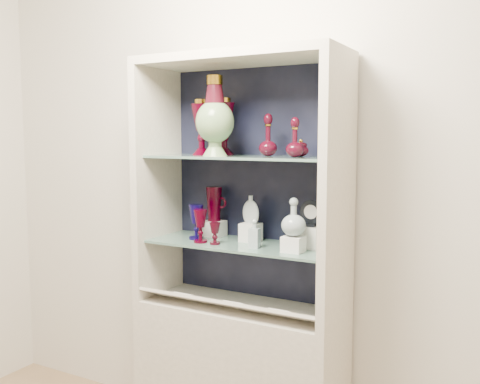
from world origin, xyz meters
The scene contains 30 objects.
wall_back centered at (0.00, 1.75, 1.40)m, with size 3.50×0.02×2.80m, color beige.
cabinet_base centered at (0.00, 1.53, 0.38)m, with size 1.00×0.40×0.75m, color #B9B09E.
cabinet_back_panel centered at (0.00, 1.72, 1.32)m, with size 0.98×0.02×1.15m, color black.
cabinet_side_left centered at (-0.48, 1.53, 1.32)m, with size 0.04×0.40×1.15m, color #B9B09E.
cabinet_side_right centered at (0.48, 1.53, 1.32)m, with size 0.04×0.40×1.15m, color #B9B09E.
cabinet_top_cap centered at (0.00, 1.53, 1.92)m, with size 1.00×0.40×0.04m, color #B9B09E.
shelf_lower centered at (0.00, 1.55, 1.04)m, with size 0.92×0.34×0.01m, color slate.
shelf_upper centered at (0.00, 1.55, 1.46)m, with size 0.92×0.34×0.01m, color slate.
label_ledge centered at (0.00, 1.42, 0.78)m, with size 0.92×0.18×0.01m, color #B9B09E.
label_card_0 centered at (0.04, 1.42, 0.80)m, with size 0.10×0.07×0.00m, color white.
label_card_1 centered at (-0.24, 1.42, 0.80)m, with size 0.10×0.07×0.00m, color white.
label_card_2 centered at (0.27, 1.42, 0.80)m, with size 0.10×0.07×0.00m, color white.
pedestal_lamp_left centered at (-0.25, 1.59, 1.61)m, with size 0.11×0.11×0.27m, color #3F0011, non-canonical shape.
pedestal_lamp_right centered at (-0.14, 1.63, 1.61)m, with size 0.11×0.11×0.28m, color #3F0011, non-canonical shape.
enamel_urn centered at (-0.11, 1.48, 1.66)m, with size 0.18×0.18×0.37m, color #0A4E28, non-canonical shape.
ruby_decanter_a centered at (0.12, 1.58, 1.58)m, with size 0.09×0.09×0.22m, color #3E0614, non-canonical shape.
ruby_decanter_b centered at (0.28, 1.52, 1.56)m, with size 0.08×0.08×0.19m, color #3E0614, non-canonical shape.
lidded_bowl centered at (0.28, 1.60, 1.51)m, with size 0.07×0.07×0.08m, color #3E0614, non-canonical shape.
cobalt_goblet centered at (-0.25, 1.53, 1.14)m, with size 0.07×0.07×0.17m, color #0E0640, non-canonical shape.
ruby_goblet_tall centered at (-0.19, 1.47, 1.13)m, with size 0.07×0.07×0.16m, color #3F0011, non-canonical shape.
ruby_goblet_small centered at (-0.10, 1.47, 1.10)m, with size 0.05×0.05×0.10m, color #3E0614, non-canonical shape.
riser_ruby_pitcher centered at (-0.21, 1.64, 1.09)m, with size 0.10×0.10×0.08m, color silver.
ruby_pitcher centered at (-0.21, 1.64, 1.22)m, with size 0.13×0.08×0.18m, color #3F0011, non-canonical shape.
clear_square_bottle centered at (0.10, 1.48, 1.12)m, with size 0.05×0.05×0.13m, color #8EA1A5, non-canonical shape.
riser_flat_flask centered at (0.02, 1.61, 1.09)m, with size 0.09×0.09×0.09m, color silver.
flat_flask centered at (0.02, 1.61, 1.21)m, with size 0.10×0.04×0.14m, color #B3C2C7, non-canonical shape.
riser_clear_round_decanter centered at (0.29, 1.49, 1.08)m, with size 0.09×0.09×0.07m, color silver.
clear_round_decanter centered at (0.29, 1.49, 1.20)m, with size 0.11×0.11×0.16m, color #8EA1A5, non-canonical shape.
riser_cameo_medallion centered at (0.33, 1.60, 1.10)m, with size 0.08×0.08×0.10m, color silver.
cameo_medallion centered at (0.33, 1.60, 1.21)m, with size 0.11×0.04×0.13m, color black, non-canonical shape.
Camera 1 is at (1.21, -0.68, 1.57)m, focal length 40.00 mm.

